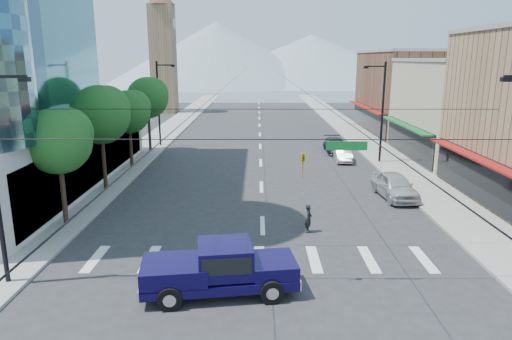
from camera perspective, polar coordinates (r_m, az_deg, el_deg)
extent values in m
plane|color=#28282B|center=(20.70, 1.00, -12.83)|extent=(160.00, 160.00, 0.00)
cube|color=gray|center=(60.37, -11.03, 4.77)|extent=(4.00, 120.00, 0.15)
cube|color=gray|center=(60.48, 11.96, 4.74)|extent=(4.00, 120.00, 0.15)
cube|color=tan|center=(47.34, 25.77, 6.64)|extent=(12.00, 14.00, 9.00)
cube|color=brown|center=(62.07, 19.54, 9.06)|extent=(12.00, 18.00, 10.00)
cube|color=#8C6B4C|center=(82.12, -11.50, 13.33)|extent=(4.00, 4.00, 18.00)
cone|color=gray|center=(169.15, -4.94, 14.32)|extent=(80.00, 80.00, 22.00)
cone|color=gray|center=(179.65, 6.88, 13.60)|extent=(90.00, 90.00, 18.00)
cylinder|color=black|center=(27.72, -23.00, -1.96)|extent=(0.28, 0.28, 4.55)
sphere|color=#1C501A|center=(27.18, -23.52, 3.33)|extent=(3.64, 3.64, 3.64)
sphere|color=#1C501A|center=(27.23, -22.58, 4.29)|extent=(2.86, 2.86, 2.86)
cylinder|color=black|center=(34.01, -18.53, 1.67)|extent=(0.28, 0.28, 5.11)
sphere|color=#1C501A|center=(33.55, -18.91, 6.55)|extent=(4.09, 4.09, 4.09)
sphere|color=#1C501A|center=(33.67, -18.15, 7.32)|extent=(3.21, 3.21, 3.21)
cylinder|color=black|center=(40.63, -15.41, 3.37)|extent=(0.28, 0.28, 4.55)
sphere|color=#1C501A|center=(40.26, -15.65, 7.01)|extent=(3.64, 3.64, 3.64)
sphere|color=#1C501A|center=(40.40, -15.02, 7.64)|extent=(2.86, 2.86, 2.86)
cylinder|color=black|center=(47.27, -13.20, 5.25)|extent=(0.28, 0.28, 5.11)
sphere|color=#1C501A|center=(46.95, -13.40, 8.78)|extent=(4.09, 4.09, 4.09)
sphere|color=#1C501A|center=(47.12, -12.86, 9.31)|extent=(3.21, 3.21, 3.21)
cylinder|color=black|center=(17.77, 1.13, 3.84)|extent=(21.60, 0.04, 0.04)
imported|color=gold|center=(18.07, 5.87, 0.53)|extent=(0.16, 0.20, 1.00)
cube|color=#0C6626|center=(18.15, 11.29, 2.98)|extent=(1.60, 0.06, 0.35)
cylinder|color=black|center=(49.86, -12.09, 7.99)|extent=(0.20, 0.20, 9.00)
cube|color=black|center=(49.45, -11.29, 12.75)|extent=(1.80, 0.12, 0.12)
cube|color=black|center=(49.30, -10.35, 12.67)|extent=(0.40, 0.25, 0.18)
cylinder|color=black|center=(42.26, 15.52, 6.80)|extent=(0.20, 0.20, 9.00)
cube|color=black|center=(41.77, 14.67, 12.43)|extent=(1.80, 0.12, 0.12)
cube|color=black|center=(41.58, 13.57, 12.35)|extent=(0.40, 0.25, 0.18)
cube|color=#0E083B|center=(18.96, -4.54, -13.42)|extent=(6.38, 3.05, 0.39)
cube|color=#0E083B|center=(18.98, 2.14, -11.86)|extent=(2.06, 2.34, 0.61)
cube|color=#0E083B|center=(18.58, -3.90, -10.95)|extent=(2.38, 2.34, 1.23)
cube|color=black|center=(18.54, -3.90, -10.63)|extent=(2.17, 2.34, 0.67)
cube|color=#0E083B|center=(18.75, -10.15, -12.23)|extent=(2.85, 2.56, 0.72)
cube|color=silver|center=(19.34, 4.80, -12.86)|extent=(0.42, 2.12, 0.39)
cube|color=silver|center=(19.08, -14.05, -13.64)|extent=(0.42, 2.12, 0.33)
cylinder|color=black|center=(18.29, 2.00, -14.99)|extent=(0.97, 0.46, 0.94)
cylinder|color=black|center=(20.14, 0.96, -12.12)|extent=(0.97, 0.46, 0.94)
cylinder|color=black|center=(18.11, -10.74, -15.55)|extent=(0.97, 0.46, 0.94)
cylinder|color=black|center=(19.99, -10.45, -12.58)|extent=(0.97, 0.46, 0.94)
imported|color=black|center=(25.14, 6.59, -6.04)|extent=(0.52, 0.66, 1.57)
imported|color=#B7B8BC|center=(32.41, 16.96, -1.88)|extent=(2.43, 5.17, 1.71)
imported|color=silver|center=(42.94, 10.79, 1.97)|extent=(1.62, 4.08, 1.32)
imported|color=#29292C|center=(46.84, 9.91, 3.07)|extent=(2.04, 5.01, 1.45)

